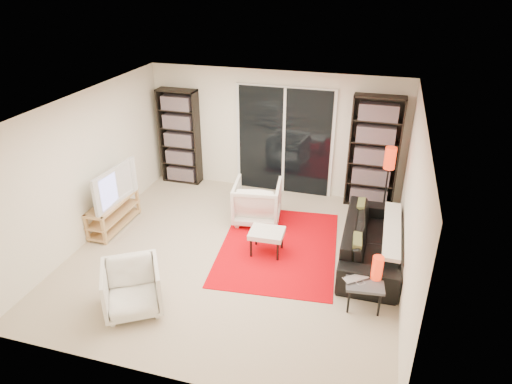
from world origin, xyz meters
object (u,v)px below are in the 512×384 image
ottoman (267,234)px  floor_lamp (389,166)px  armchair_back (257,202)px  sofa (372,240)px  side_table (365,283)px  bookshelf_left (180,137)px  bookshelf_right (374,153)px  armchair_front (132,288)px  tv_stand (114,213)px

ottoman → floor_lamp: size_ratio=0.39×
floor_lamp → armchair_back: bearing=-164.7°
sofa → side_table: sofa is taller
bookshelf_left → side_table: (3.97, -2.98, -0.62)m
bookshelf_right → armchair_front: 4.86m
bookshelf_left → side_table: size_ratio=3.60×
bookshelf_right → floor_lamp: bookshelf_right is taller
armchair_front → floor_lamp: bearing=15.6°
sofa → ottoman: bearing=100.9°
bookshelf_right → armchair_back: size_ratio=2.56×
floor_lamp → bookshelf_right: bearing=115.3°
tv_stand → floor_lamp: size_ratio=0.84×
armchair_back → ottoman: (0.43, -0.96, -0.03)m
side_table → ottoman: bearing=151.7°
ottoman → side_table: (1.56, -0.84, 0.01)m
side_table → floor_lamp: size_ratio=0.39×
sofa → armchair_back: (-2.02, 0.64, 0.06)m
tv_stand → armchair_back: 2.50m
bookshelf_right → sofa: 1.98m
sofa → armchair_back: size_ratio=2.66×
ottoman → side_table: bearing=-28.3°
tv_stand → bookshelf_left: bearing=80.5°
bookshelf_right → armchair_back: (-1.87, -1.19, -0.68)m
armchair_back → side_table: armchair_back is taller
side_table → floor_lamp: floor_lamp is taller
bookshelf_left → floor_lamp: bearing=-8.2°
bookshelf_left → armchair_front: (1.05, -3.91, -0.64)m
floor_lamp → side_table: bearing=-94.0°
bookshelf_left → ottoman: 3.29m
sofa → bookshelf_left: bearing=65.2°
bookshelf_left → armchair_back: bearing=-31.0°
sofa → ottoman: (-1.59, -0.31, 0.02)m
bookshelf_right → armchair_front: bearing=-125.6°
ottoman → armchair_front: bearing=-127.5°
tv_stand → sofa: sofa is taller
side_table → tv_stand: bearing=168.3°
bookshelf_right → ottoman: (-1.44, -2.14, -0.71)m
tv_stand → side_table: 4.41m
armchair_back → ottoman: size_ratio=1.50×
bookshelf_right → floor_lamp: size_ratio=1.50×
bookshelf_right → side_table: bookshelf_right is taller
bookshelf_left → armchair_back: (1.98, -1.19, -0.60)m
bookshelf_right → floor_lamp: 0.66m
floor_lamp → tv_stand: bearing=-161.6°
bookshelf_left → ottoman: bearing=-41.7°
bookshelf_left → ottoman: size_ratio=3.56×
armchair_back → ottoman: armchair_back is taller
ottoman → floor_lamp: floor_lamp is taller
armchair_back → armchair_front: (-0.93, -2.72, -0.04)m
tv_stand → sofa: (4.35, 0.26, 0.06)m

